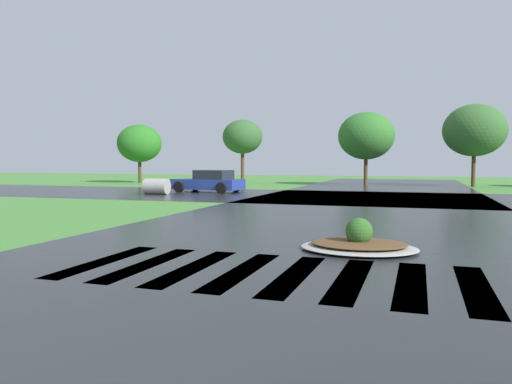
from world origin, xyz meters
The scene contains 7 objects.
asphalt_roadway centered at (0.00, 10.00, 0.00)m, with size 11.47×80.00×0.01m, color #232628.
asphalt_cross_road centered at (0.00, 23.22, 0.00)m, with size 90.00×10.32×0.01m, color #232628.
crosswalk_stripes centered at (0.00, 5.53, 0.00)m, with size 6.75×3.08×0.01m.
median_island centered at (1.18, 8.10, 0.14)m, with size 2.40×1.96×0.68m.
car_white_sedan centered at (-9.51, 24.88, 0.61)m, with size 4.39×2.44×1.31m.
drainage_pipe_stack centered at (-11.50, 22.17, 0.44)m, with size 1.37×0.93×0.88m.
background_treeline centered at (1.20, 35.87, 3.71)m, with size 47.59×5.87×5.88m.
Camera 1 is at (2.33, -2.21, 1.85)m, focal length 34.85 mm.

